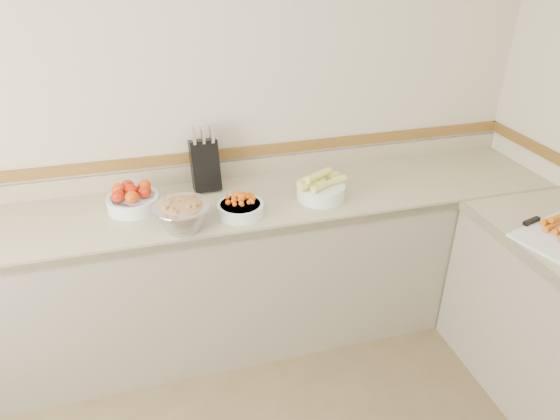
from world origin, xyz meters
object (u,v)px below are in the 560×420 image
object	(u,v)px
knife_block	(205,164)
tomato_bowl	(133,199)
cherry_tomato_bowl	(240,207)
rhubarb_bowl	(183,214)
corn_bowl	(321,188)

from	to	relation	value
knife_block	tomato_bowl	xyz separation A→B (m)	(-0.40, -0.14, -0.09)
tomato_bowl	cherry_tomato_bowl	xyz separation A→B (m)	(0.52, -0.21, -0.01)
knife_block	rhubarb_bowl	size ratio (longest dim) A/B	1.30
knife_block	cherry_tomato_bowl	bearing A→B (deg)	-70.79
cherry_tomato_bowl	rhubarb_bowl	size ratio (longest dim) A/B	0.85
knife_block	tomato_bowl	bearing A→B (deg)	-160.38
corn_bowl	rhubarb_bowl	distance (m)	0.76
knife_block	tomato_bowl	distance (m)	0.44
tomato_bowl	knife_block	bearing A→B (deg)	19.62
rhubarb_bowl	tomato_bowl	bearing A→B (deg)	130.03
cherry_tomato_bowl	rhubarb_bowl	distance (m)	0.30
tomato_bowl	corn_bowl	size ratio (longest dim) A/B	0.92
knife_block	cherry_tomato_bowl	size ratio (longest dim) A/B	1.53
rhubarb_bowl	knife_block	bearing A→B (deg)	67.78
cherry_tomato_bowl	corn_bowl	xyz separation A→B (m)	(0.45, 0.06, 0.01)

